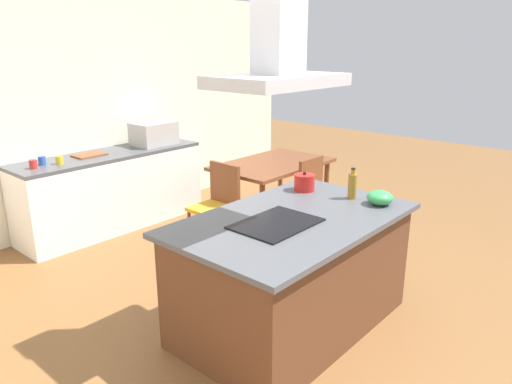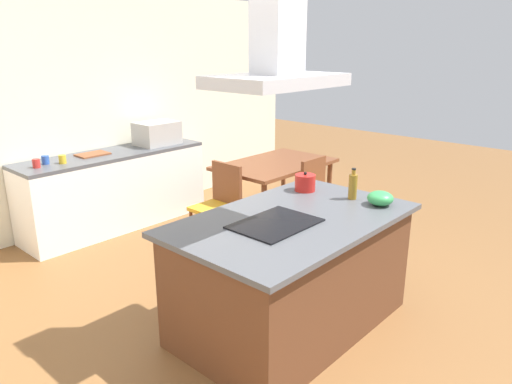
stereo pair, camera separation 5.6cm
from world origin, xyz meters
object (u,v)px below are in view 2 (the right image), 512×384
(cooktop, at_px, (275,224))
(range_hood, at_px, (277,47))
(olive_oil_bottle, at_px, (353,186))
(chair_at_left_end, at_px, (220,200))
(tea_kettle, at_px, (305,183))
(coffee_mug_yellow, at_px, (62,159))
(coffee_mug_blue, at_px, (45,160))
(mixing_bowl, at_px, (380,198))
(coffee_mug_red, at_px, (36,163))
(chair_facing_island, at_px, (320,193))
(dining_table, at_px, (275,169))
(cutting_board, at_px, (93,154))
(countertop_microwave, at_px, (157,133))

(cooktop, height_order, range_hood, range_hood)
(olive_oil_bottle, relative_size, chair_at_left_end, 0.29)
(tea_kettle, distance_m, coffee_mug_yellow, 2.65)
(coffee_mug_blue, bearing_deg, coffee_mug_yellow, -38.94)
(cooktop, relative_size, mixing_bowl, 2.93)
(mixing_bowl, distance_m, coffee_mug_yellow, 3.31)
(coffee_mug_red, height_order, chair_at_left_end, coffee_mug_red)
(mixing_bowl, bearing_deg, chair_at_left_end, 88.10)
(chair_facing_island, bearing_deg, coffee_mug_blue, 136.63)
(olive_oil_bottle, xyz_separation_m, coffee_mug_yellow, (-1.02, 2.90, -0.06))
(cooktop, relative_size, dining_table, 0.43)
(olive_oil_bottle, distance_m, mixing_bowl, 0.25)
(range_hood, bearing_deg, cutting_board, 84.82)
(coffee_mug_blue, distance_m, range_hood, 3.15)
(dining_table, relative_size, range_hood, 1.56)
(tea_kettle, bearing_deg, coffee_mug_yellow, 110.84)
(dining_table, bearing_deg, cooktop, -139.96)
(countertop_microwave, distance_m, chair_at_left_end, 1.44)
(cutting_board, height_order, range_hood, range_hood)
(olive_oil_bottle, bearing_deg, cooktop, 173.78)
(cooktop, distance_m, chair_at_left_end, 1.86)
(cutting_board, bearing_deg, chair_facing_island, -52.04)
(olive_oil_bottle, distance_m, chair_at_left_end, 1.73)
(mixing_bowl, relative_size, coffee_mug_yellow, 2.28)
(cooktop, relative_size, range_hood, 0.67)
(chair_at_left_end, bearing_deg, countertop_microwave, 81.72)
(countertop_microwave, relative_size, coffee_mug_red, 5.56)
(range_hood, bearing_deg, cooktop, 0.00)
(coffee_mug_yellow, relative_size, cutting_board, 0.26)
(dining_table, bearing_deg, coffee_mug_yellow, 148.12)
(coffee_mug_red, xyz_separation_m, cutting_board, (0.68, 0.10, -0.04))
(mixing_bowl, distance_m, coffee_mug_red, 3.42)
(olive_oil_bottle, height_order, countertop_microwave, countertop_microwave)
(coffee_mug_yellow, distance_m, chair_at_left_end, 1.71)
(range_hood, bearing_deg, chair_at_left_end, 58.92)
(chair_facing_island, bearing_deg, tea_kettle, -152.09)
(countertop_microwave, xyz_separation_m, coffee_mug_blue, (-1.42, 0.03, -0.09))
(olive_oil_bottle, relative_size, countertop_microwave, 0.52)
(countertop_microwave, relative_size, cutting_board, 1.47)
(mixing_bowl, height_order, range_hood, range_hood)
(tea_kettle, xyz_separation_m, range_hood, (-0.79, -0.33, 1.13))
(olive_oil_bottle, distance_m, range_hood, 1.40)
(coffee_mug_red, xyz_separation_m, chair_facing_island, (2.27, -1.94, -0.44))
(mixing_bowl, distance_m, coffee_mug_blue, 3.45)
(cutting_board, height_order, chair_at_left_end, cutting_board)
(chair_at_left_end, bearing_deg, cooktop, -121.08)
(coffee_mug_red, distance_m, coffee_mug_yellow, 0.27)
(cutting_board, xyz_separation_m, dining_table, (1.59, -1.37, -0.24))
(tea_kettle, bearing_deg, olive_oil_bottle, -80.16)
(mixing_bowl, bearing_deg, coffee_mug_red, 112.18)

